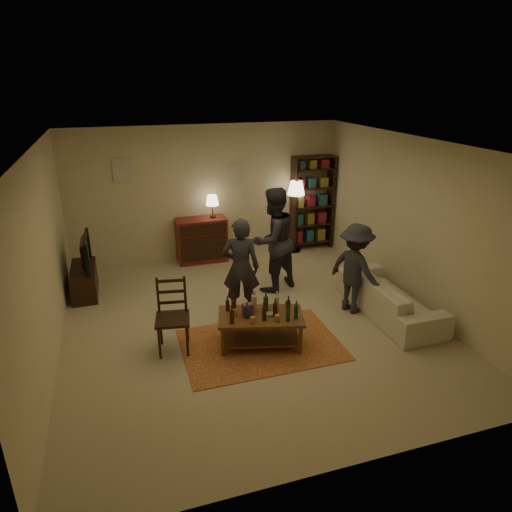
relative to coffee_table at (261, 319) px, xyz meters
name	(u,v)px	position (x,y,z in m)	size (l,w,h in m)	color
floor	(250,322)	(0.04, 0.68, -0.42)	(6.00, 6.00, 0.00)	#C6B793
room_shell	(173,172)	(-0.61, 3.66, 1.39)	(6.00, 6.00, 6.00)	beige
rug	(261,344)	(0.00, 0.00, -0.42)	(2.20, 1.50, 0.01)	maroon
coffee_table	(261,319)	(0.00, 0.00, 0.00)	(1.29, 0.91, 0.82)	brown
dining_chair	(172,312)	(-1.17, 0.30, 0.13)	(0.52, 0.52, 1.05)	black
tv_stand	(84,273)	(-2.41, 2.48, -0.04)	(0.40, 1.00, 1.06)	black
dresser	(202,239)	(-0.15, 3.39, 0.05)	(1.00, 0.50, 1.36)	maroon
bookshelf	(312,202)	(2.29, 3.46, 0.61)	(0.90, 0.34, 2.02)	black
floor_lamp	(296,193)	(1.85, 3.33, 0.87)	(0.36, 0.36, 1.54)	black
sofa	(389,296)	(2.24, 0.28, -0.12)	(2.08, 0.81, 0.61)	beige
person_left	(241,268)	(-0.01, 0.98, 0.37)	(0.58, 0.38, 1.59)	#27272E
person_right	(273,240)	(0.78, 1.71, 0.50)	(0.89, 0.70, 1.84)	#2A2A32
person_by_sofa	(355,269)	(1.74, 0.54, 0.31)	(0.95, 0.54, 1.46)	#292931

